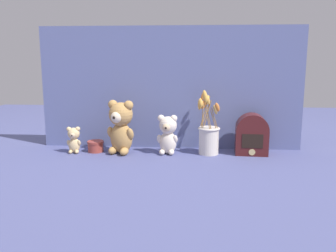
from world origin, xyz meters
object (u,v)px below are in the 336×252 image
flower_vase (208,135)px  decorative_tin_tall (96,146)px  vintage_radio (252,135)px  teddy_bear_large (121,126)px  teddy_bear_small (74,139)px  teddy_bear_medium (167,134)px

flower_vase → decorative_tin_tall: flower_vase is taller
vintage_radio → teddy_bear_large: bearing=-176.9°
flower_vase → vintage_radio: size_ratio=1.60×
teddy_bear_large → vintage_radio: size_ratio=1.32×
teddy_bear_large → decorative_tin_tall: (-0.15, 0.02, -0.12)m
vintage_radio → teddy_bear_small: bearing=-177.0°
teddy_bear_medium → decorative_tin_tall: 0.41m
teddy_bear_small → decorative_tin_tall: teddy_bear_small is taller
teddy_bear_large → teddy_bear_medium: bearing=1.2°
vintage_radio → decorative_tin_tall: (-0.85, -0.02, -0.07)m
teddy_bear_small → vintage_radio: bearing=3.0°
teddy_bear_medium → decorative_tin_tall: size_ratio=2.37×
flower_vase → vintage_radio: (0.23, 0.01, 0.00)m
teddy_bear_medium → teddy_bear_small: bearing=-178.1°
vintage_radio → flower_vase: bearing=-176.6°
teddy_bear_medium → flower_vase: size_ratio=0.61×
teddy_bear_large → decorative_tin_tall: teddy_bear_large is taller
teddy_bear_large → teddy_bear_medium: size_ratio=1.36×
teddy_bear_medium → decorative_tin_tall: teddy_bear_medium is taller
teddy_bear_large → teddy_bear_medium: teddy_bear_large is taller
teddy_bear_large → flower_vase: size_ratio=0.83×
teddy_bear_large → flower_vase: bearing=3.0°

